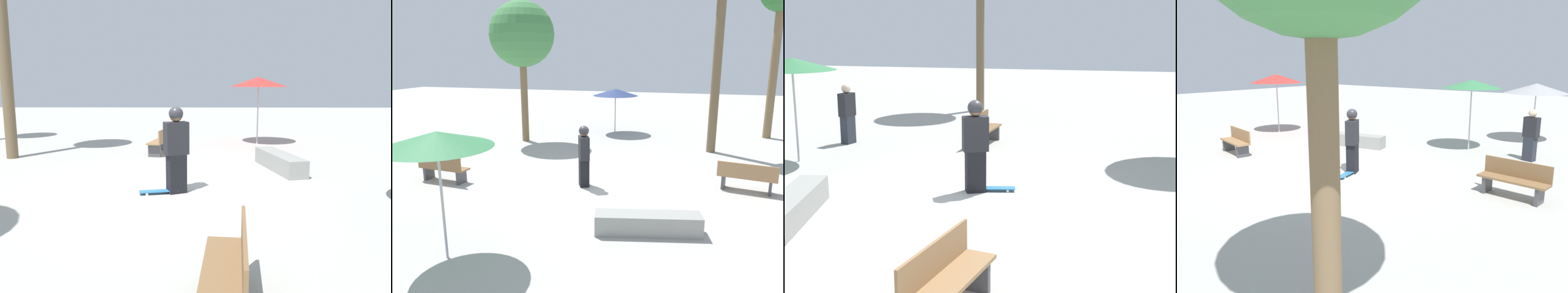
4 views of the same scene
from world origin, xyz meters
TOP-DOWN VIEW (x-y plane):
  - ground_plane at (0.00, 0.00)m, footprint 60.00×60.00m
  - skater_main at (-0.29, -0.20)m, footprint 0.45×0.55m
  - skateboard at (-0.40, 0.17)m, footprint 0.36×0.82m
  - concrete_ledge at (1.92, -2.82)m, footprint 2.35×1.00m
  - bench_near at (-4.55, -1.00)m, footprint 1.63×0.59m
  - bench_far at (4.29, 0.57)m, footprint 1.65×0.74m
  - shade_umbrella_green at (-1.66, -4.89)m, footprint 2.02×2.02m
  - shade_umbrella_red at (6.45, -2.88)m, footprint 2.17×2.17m
  - shade_umbrella_grey at (-2.99, -7.80)m, footprint 2.36×2.36m
  - bystander_watching at (-3.81, -4.66)m, footprint 0.49×0.35m

SIDE VIEW (x-z plane):
  - ground_plane at x=0.00m, z-range 0.00..0.00m
  - skateboard at x=-0.40m, z-range 0.02..0.09m
  - concrete_ledge at x=1.92m, z-range 0.00..0.45m
  - bench_near at x=-4.55m, z-range 0.00..0.85m
  - bench_far at x=4.29m, z-range 0.00..0.85m
  - bystander_watching at x=-3.81m, z-range 0.00..1.64m
  - skater_main at x=-0.29m, z-range 0.07..1.89m
  - shade_umbrella_grey at x=-2.99m, z-range 0.94..3.21m
  - shade_umbrella_green at x=-1.66m, z-range 1.08..3.56m
  - shade_umbrella_red at x=6.45m, z-range 1.08..3.63m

